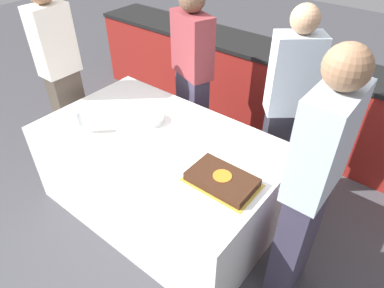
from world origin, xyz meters
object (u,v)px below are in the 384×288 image
(plate_stack, at_px, (150,119))
(person_standing_back, at_px, (192,76))
(cake, at_px, (222,180))
(person_seated_right, at_px, (310,191))
(wine_glass, at_px, (79,119))
(person_cutting_cake, at_px, (287,109))
(person_seated_left, at_px, (61,73))

(plate_stack, distance_m, person_standing_back, 0.67)
(cake, distance_m, person_seated_right, 0.54)
(cake, distance_m, plate_stack, 0.87)
(wine_glass, distance_m, person_cutting_cake, 1.58)
(cake, distance_m, person_standing_back, 1.29)
(cake, relative_size, plate_stack, 2.11)
(cake, relative_size, wine_glass, 2.46)
(person_seated_left, bearing_deg, person_cutting_cake, -66.40)
(person_cutting_cake, distance_m, person_standing_back, 0.94)
(wine_glass, height_order, person_seated_left, person_seated_left)
(cake, bearing_deg, person_standing_back, 136.90)
(plate_stack, relative_size, person_cutting_cake, 0.13)
(wine_glass, relative_size, person_standing_back, 0.11)
(plate_stack, bearing_deg, person_seated_right, -5.34)
(plate_stack, relative_size, person_standing_back, 0.13)
(cake, distance_m, person_cutting_cake, 0.89)
(person_cutting_cake, bearing_deg, plate_stack, -1.47)
(person_standing_back, bearing_deg, person_seated_left, 63.59)
(plate_stack, xyz_separation_m, person_cutting_cake, (0.84, 0.66, 0.10))
(wine_glass, bearing_deg, person_seated_left, 154.57)
(plate_stack, bearing_deg, person_standing_back, 98.33)
(plate_stack, distance_m, person_seated_right, 1.37)
(person_seated_left, bearing_deg, cake, -93.12)
(person_standing_back, bearing_deg, plate_stack, 119.30)
(person_seated_left, bearing_deg, person_standing_back, -47.38)
(person_seated_right, bearing_deg, plate_stack, -95.34)
(person_seated_right, bearing_deg, person_seated_left, -90.00)
(person_standing_back, bearing_deg, wine_glass, 100.29)
(person_standing_back, bearing_deg, person_seated_right, 172.62)
(person_cutting_cake, distance_m, person_seated_left, 1.96)
(person_seated_left, height_order, person_standing_back, person_seated_left)
(person_seated_left, bearing_deg, plate_stack, -82.39)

